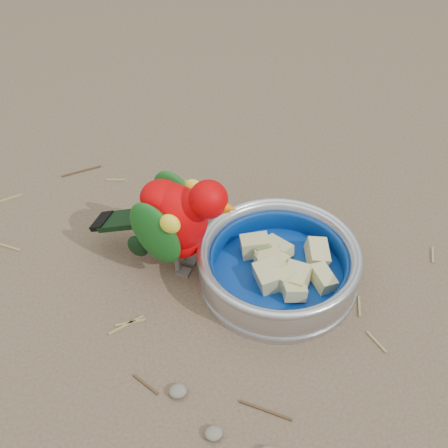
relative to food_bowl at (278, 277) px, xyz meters
name	(u,v)px	position (x,y,z in m)	size (l,w,h in m)	color
ground	(255,317)	(-0.05, -0.06, -0.01)	(60.00, 60.00, 0.00)	brown
food_bowl	(278,277)	(0.00, 0.00, 0.00)	(0.23, 0.23, 0.02)	#B2B2BA
bowl_wall	(279,262)	(0.00, 0.00, 0.03)	(0.23, 0.23, 0.04)	#B2B2BA
fruit_wedges	(279,266)	(0.00, 0.00, 0.02)	(0.14, 0.14, 0.03)	#C4BB7B
lory_parrot	(176,225)	(-0.13, 0.07, 0.07)	(0.10, 0.20, 0.16)	#C90003
ground_debris	(268,297)	(-0.02, -0.03, -0.01)	(0.90, 0.80, 0.01)	olive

